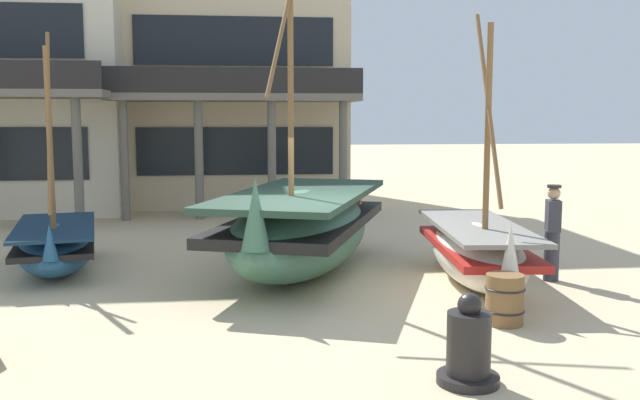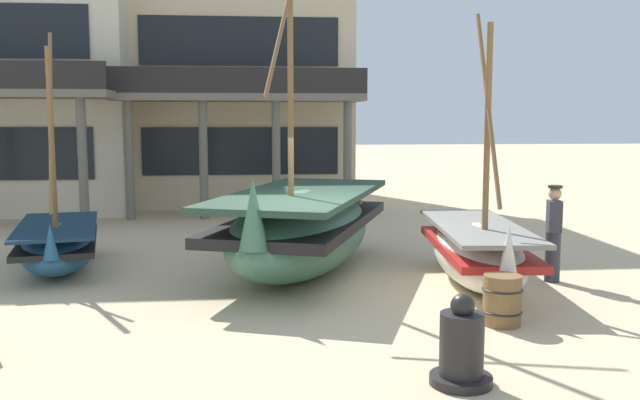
% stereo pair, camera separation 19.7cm
% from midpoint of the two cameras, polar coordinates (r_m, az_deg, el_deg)
% --- Properties ---
extents(ground_plane, '(120.00, 120.00, 0.00)m').
position_cam_midpoint_polar(ground_plane, '(11.53, 0.07, -7.52)').
color(ground_plane, '#CCB78E').
extents(fishing_boat_near_left, '(1.69, 4.07, 4.59)m').
position_cam_midpoint_polar(fishing_boat_near_left, '(12.24, 12.25, -4.05)').
color(fishing_boat_near_left, silver).
rests_on(fishing_boat_near_left, ground).
extents(fishing_boat_centre_large, '(3.91, 5.84, 6.79)m').
position_cam_midpoint_polar(fishing_boat_centre_large, '(12.76, -2.00, -2.30)').
color(fishing_boat_centre_large, '#427056').
rests_on(fishing_boat_centre_large, ground).
extents(fishing_boat_far_right, '(2.03, 3.67, 4.41)m').
position_cam_midpoint_polar(fishing_boat_far_right, '(13.91, -21.15, -3.43)').
color(fishing_boat_far_right, '#23517A').
rests_on(fishing_boat_far_right, ground).
extents(fisherman_by_hull, '(0.30, 0.40, 1.68)m').
position_cam_midpoint_polar(fisherman_by_hull, '(12.76, 18.03, -2.63)').
color(fisherman_by_hull, '#33333D').
rests_on(fisherman_by_hull, ground).
extents(capstan_winch, '(0.68, 0.68, 1.00)m').
position_cam_midpoint_polar(capstan_winch, '(7.77, 11.31, -11.77)').
color(capstan_winch, black).
rests_on(capstan_winch, ground).
extents(wooden_barrel, '(0.56, 0.56, 0.70)m').
position_cam_midpoint_polar(wooden_barrel, '(10.02, 14.30, -7.87)').
color(wooden_barrel, brown).
rests_on(wooden_barrel, ground).
extents(harbor_building_main, '(7.37, 8.36, 10.19)m').
position_cam_midpoint_polar(harbor_building_main, '(24.56, -7.18, 11.98)').
color(harbor_building_main, beige).
rests_on(harbor_building_main, ground).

